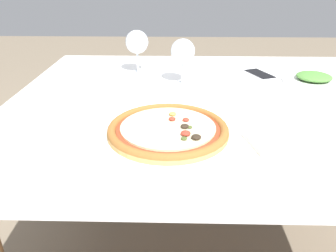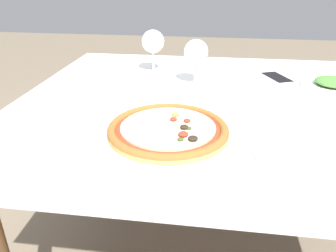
{
  "view_description": "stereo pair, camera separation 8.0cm",
  "coord_description": "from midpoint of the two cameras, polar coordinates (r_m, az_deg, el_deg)",
  "views": [
    {
      "loc": [
        -0.11,
        -0.99,
        1.13
      ],
      "look_at": [
        -0.13,
        -0.26,
        0.78
      ],
      "focal_mm": 35.0,
      "sensor_mm": 36.0,
      "label": 1
    },
    {
      "loc": [
        -0.03,
        -0.98,
        1.13
      ],
      "look_at": [
        -0.13,
        -0.26,
        0.78
      ],
      "focal_mm": 35.0,
      "sensor_mm": 36.0,
      "label": 2
    }
  ],
  "objects": [
    {
      "name": "fork",
      "position": [
        1.2,
        -14.61,
        6.57
      ],
      "size": [
        0.05,
        0.17,
        0.0
      ],
      "color": "silver",
      "rests_on": "dining_table"
    },
    {
      "name": "side_plate",
      "position": [
        1.31,
        22.42,
        7.56
      ],
      "size": [
        0.22,
        0.22,
        0.04
      ],
      "color": "white",
      "rests_on": "dining_table"
    },
    {
      "name": "wine_glass_far_right",
      "position": [
        1.16,
        0.57,
        12.73
      ],
      "size": [
        0.08,
        0.08,
        0.16
      ],
      "color": "silver",
      "rests_on": "dining_table"
    },
    {
      "name": "cell_phone",
      "position": [
        1.32,
        13.97,
        8.61
      ],
      "size": [
        0.12,
        0.16,
        0.01
      ],
      "color": "white",
      "rests_on": "dining_table"
    },
    {
      "name": "napkin_folded",
      "position": [
        0.82,
        16.36,
        -2.63
      ],
      "size": [
        0.17,
        0.14,
        0.01
      ],
      "color": "silver",
      "rests_on": "dining_table"
    },
    {
      "name": "wine_glass_far_left",
      "position": [
        1.3,
        -7.26,
        14.12
      ],
      "size": [
        0.09,
        0.09,
        0.17
      ],
      "color": "silver",
      "rests_on": "dining_table"
    },
    {
      "name": "dining_table",
      "position": [
        1.09,
        5.1,
        0.66
      ],
      "size": [
        1.29,
        1.12,
        0.75
      ],
      "color": "brown",
      "rests_on": "ground_plane"
    },
    {
      "name": "pizza_plate",
      "position": [
        0.81,
        -2.83,
        -0.9
      ],
      "size": [
        0.34,
        0.34,
        0.04
      ],
      "color": "white",
      "rests_on": "dining_table"
    }
  ]
}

